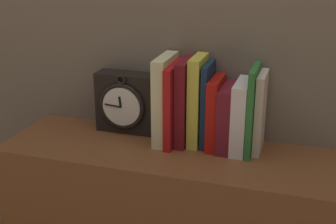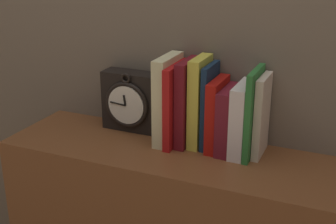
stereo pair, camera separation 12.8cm
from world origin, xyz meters
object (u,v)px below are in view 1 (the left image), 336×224
(book_slot7_white, at_px, (241,116))
(book_slot9_cream, at_px, (260,113))
(book_slot1_red, at_px, (174,104))
(book_slot2_maroon, at_px, (185,102))
(book_slot5_red, at_px, (215,113))
(clock, at_px, (126,103))
(book_slot4_navy, at_px, (208,104))
(book_slot8_green, at_px, (253,110))
(book_slot0_cream, at_px, (165,100))
(book_slot3_yellow, at_px, (198,101))
(book_slot6_maroon, at_px, (227,117))

(book_slot7_white, height_order, book_slot9_cream, book_slot9_cream)
(book_slot1_red, distance_m, book_slot2_maroon, 0.03)
(book_slot5_red, xyz_separation_m, book_slot9_cream, (0.12, 0.01, 0.01))
(clock, height_order, book_slot4_navy, book_slot4_navy)
(book_slot1_red, distance_m, book_slot5_red, 0.12)
(book_slot8_green, bearing_deg, clock, 175.12)
(book_slot0_cream, relative_size, book_slot7_white, 1.28)
(book_slot3_yellow, distance_m, book_slot6_maroon, 0.10)
(book_slot2_maroon, bearing_deg, book_slot9_cream, 2.23)
(book_slot0_cream, relative_size, book_slot9_cream, 1.14)
(book_slot0_cream, height_order, book_slot8_green, book_slot0_cream)
(book_slot1_red, height_order, book_slot5_red, book_slot1_red)
(book_slot1_red, relative_size, book_slot4_navy, 0.98)
(book_slot0_cream, distance_m, book_slot8_green, 0.25)
(clock, distance_m, book_slot6_maroon, 0.32)
(book_slot7_white, bearing_deg, book_slot4_navy, 172.80)
(book_slot1_red, relative_size, book_slot8_green, 0.97)
(book_slot5_red, height_order, book_slot6_maroon, book_slot5_red)
(clock, height_order, book_slot2_maroon, book_slot2_maroon)
(book_slot8_green, bearing_deg, book_slot0_cream, -179.58)
(book_slot3_yellow, relative_size, book_slot9_cream, 1.15)
(clock, xyz_separation_m, book_slot6_maroon, (0.32, -0.03, -0.00))
(book_slot1_red, xyz_separation_m, book_slot3_yellow, (0.06, 0.02, 0.01))
(book_slot0_cream, xyz_separation_m, book_slot7_white, (0.22, 0.00, -0.03))
(book_slot4_navy, height_order, book_slot9_cream, book_slot4_navy)
(book_slot6_maroon, bearing_deg, clock, 174.60)
(book_slot6_maroon, bearing_deg, book_slot5_red, 174.91)
(book_slot2_maroon, height_order, book_slot3_yellow, book_slot3_yellow)
(book_slot3_yellow, xyz_separation_m, book_slot9_cream, (0.18, 0.00, -0.02))
(book_slot2_maroon, bearing_deg, clock, 171.88)
(book_slot9_cream, bearing_deg, book_slot8_green, -145.76)
(book_slot7_white, bearing_deg, book_slot6_maroon, 177.10)
(clock, height_order, book_slot8_green, book_slot8_green)
(book_slot9_cream, bearing_deg, book_slot2_maroon, -177.77)
(clock, height_order, book_slot5_red, book_slot5_red)
(book_slot4_navy, bearing_deg, book_slot6_maroon, -10.02)
(book_slot5_red, relative_size, book_slot9_cream, 0.90)
(book_slot8_green, distance_m, book_slot9_cream, 0.03)
(book_slot5_red, relative_size, book_slot8_green, 0.83)
(book_slot6_maroon, relative_size, book_slot8_green, 0.75)
(book_slot2_maroon, bearing_deg, book_slot0_cream, -172.80)
(book_slot1_red, bearing_deg, book_slot2_maroon, 22.06)
(book_slot5_red, height_order, book_slot7_white, book_slot5_red)
(book_slot5_red, bearing_deg, book_slot4_navy, 163.35)
(book_slot7_white, bearing_deg, book_slot0_cream, -179.27)
(book_slot9_cream, bearing_deg, book_slot7_white, -165.59)
(book_slot0_cream, bearing_deg, book_slot6_maroon, 1.52)
(book_slot8_green, bearing_deg, book_slot9_cream, 34.24)
(book_slot7_white, bearing_deg, clock, 174.87)
(book_slot2_maroon, relative_size, book_slot5_red, 1.22)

